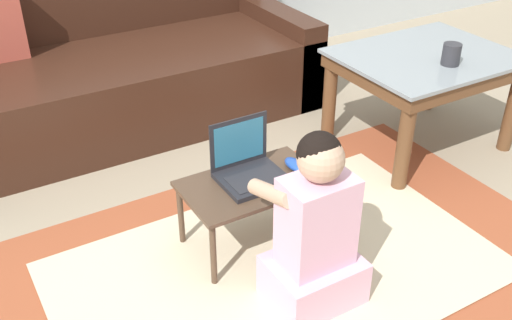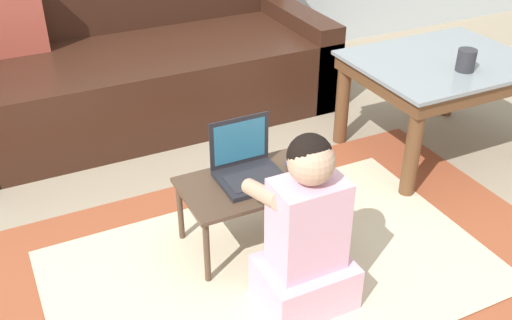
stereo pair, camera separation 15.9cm
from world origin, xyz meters
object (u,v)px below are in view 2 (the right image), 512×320
object	(u,v)px
couch	(140,68)
coffee_table	(440,75)
laptop_desk	(251,189)
cup_on_table	(466,60)
computer_mouse	(295,166)
person_seated	(306,236)
laptop	(248,169)

from	to	relation	value
couch	coffee_table	size ratio (longest dim) A/B	2.44
laptop_desk	cup_on_table	size ratio (longest dim) A/B	5.36
couch	cup_on_table	size ratio (longest dim) A/B	20.11
couch	computer_mouse	bearing A→B (deg)	-80.28
couch	person_seated	world-z (taller)	couch
couch	computer_mouse	size ratio (longest dim) A/B	17.64
coffee_table	laptop	bearing A→B (deg)	-167.82
laptop	person_seated	bearing A→B (deg)	-87.53
laptop	cup_on_table	bearing A→B (deg)	4.95
coffee_table	person_seated	world-z (taller)	person_seated
coffee_table	computer_mouse	distance (m)	1.01
person_seated	laptop_desk	bearing A→B (deg)	93.55
cup_on_table	computer_mouse	bearing A→B (deg)	-172.22
laptop	cup_on_table	distance (m)	1.17
couch	person_seated	xyz separation A→B (m)	(0.06, -1.76, 0.03)
computer_mouse	person_seated	distance (m)	0.43
coffee_table	person_seated	distance (m)	1.32
coffee_table	cup_on_table	bearing A→B (deg)	-91.89
computer_mouse	cup_on_table	world-z (taller)	cup_on_table
computer_mouse	cup_on_table	xyz separation A→B (m)	(0.96, 0.13, 0.24)
couch	cup_on_table	xyz separation A→B (m)	(1.19, -1.25, 0.28)
coffee_table	laptop	xyz separation A→B (m)	(-1.15, -0.25, -0.08)
coffee_table	laptop	distance (m)	1.18
laptop	computer_mouse	distance (m)	0.20
coffee_table	computer_mouse	xyz separation A→B (m)	(-0.96, -0.28, -0.11)
couch	laptop_desk	world-z (taller)	couch
couch	laptop	bearing A→B (deg)	-88.20
laptop_desk	computer_mouse	world-z (taller)	computer_mouse
laptop	cup_on_table	world-z (taller)	cup_on_table
couch	laptop	world-z (taller)	couch
coffee_table	computer_mouse	size ratio (longest dim) A/B	7.24
couch	cup_on_table	bearing A→B (deg)	-46.26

